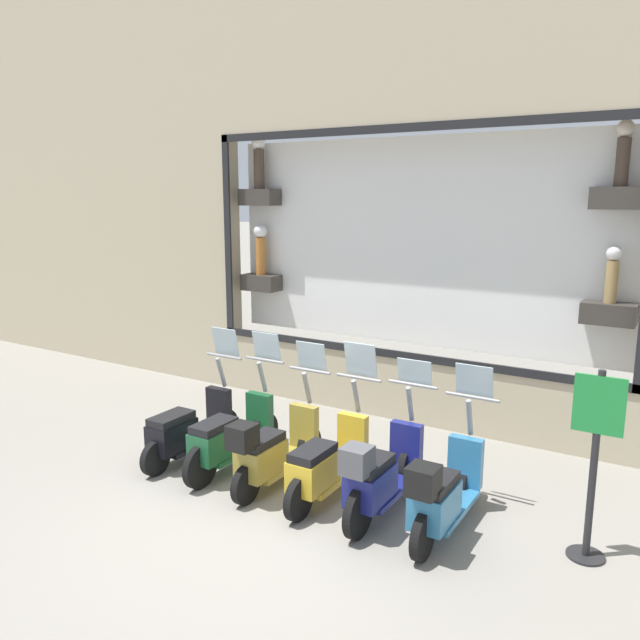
% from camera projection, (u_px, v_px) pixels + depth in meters
% --- Properties ---
extents(ground_plane, '(120.00, 120.00, 0.00)m').
position_uv_depth(ground_plane, '(267.00, 514.00, 6.83)').
color(ground_plane, gray).
extents(building_facade, '(1.25, 36.00, 9.42)m').
position_uv_depth(building_facade, '(411.00, 95.00, 8.89)').
color(building_facade, tan).
rests_on(building_facade, ground_plane).
extents(scooter_teal_0, '(1.80, 0.61, 1.61)m').
position_uv_depth(scooter_teal_0, '(442.00, 493.00, 6.31)').
color(scooter_teal_0, black).
rests_on(scooter_teal_0, ground_plane).
extents(scooter_navy_1, '(1.81, 0.60, 1.57)m').
position_uv_depth(scooter_navy_1, '(380.00, 475.00, 6.68)').
color(scooter_navy_1, black).
rests_on(scooter_navy_1, ground_plane).
extents(scooter_yellow_2, '(1.80, 0.60, 1.68)m').
position_uv_depth(scooter_yellow_2, '(326.00, 464.00, 7.10)').
color(scooter_yellow_2, black).
rests_on(scooter_yellow_2, ground_plane).
extents(scooter_olive_3, '(1.79, 0.60, 1.60)m').
position_uv_depth(scooter_olive_3, '(272.00, 450.00, 7.39)').
color(scooter_olive_3, black).
rests_on(scooter_olive_3, ground_plane).
extents(scooter_green_4, '(1.81, 0.60, 1.65)m').
position_uv_depth(scooter_green_4, '(229.00, 438.00, 7.82)').
color(scooter_green_4, black).
rests_on(scooter_green_4, ground_plane).
extents(scooter_black_5, '(1.79, 0.61, 1.63)m').
position_uv_depth(scooter_black_5, '(187.00, 429.00, 8.18)').
color(scooter_black_5, black).
rests_on(scooter_black_5, ground_plane).
extents(shop_sign_post, '(0.36, 0.45, 1.87)m').
position_uv_depth(shop_sign_post, '(594.00, 458.00, 5.82)').
color(shop_sign_post, '#232326').
rests_on(shop_sign_post, ground_plane).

